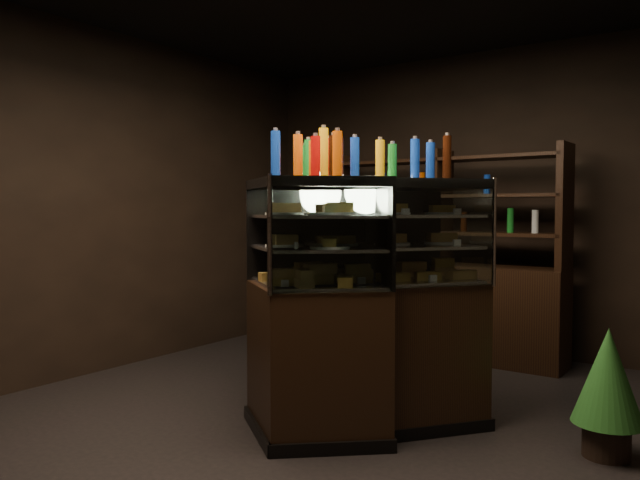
% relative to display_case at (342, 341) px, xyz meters
% --- Properties ---
extents(ground, '(5.00, 5.00, 0.00)m').
position_rel_display_case_xyz_m(ground, '(0.07, 0.08, -0.54)').
color(ground, black).
rests_on(ground, ground).
extents(room_shell, '(5.02, 5.02, 3.01)m').
position_rel_display_case_xyz_m(room_shell, '(0.07, 0.08, 1.40)').
color(room_shell, black).
rests_on(room_shell, ground).
extents(display_case, '(1.89, 1.64, 1.63)m').
position_rel_display_case_xyz_m(display_case, '(0.00, 0.00, 0.00)').
color(display_case, black).
rests_on(display_case, ground).
extents(food_display, '(1.38, 1.15, 0.49)m').
position_rel_display_case_xyz_m(food_display, '(0.00, -0.01, 0.68)').
color(food_display, gold).
rests_on(food_display, display_case).
extents(bottles_top, '(1.20, 1.02, 0.30)m').
position_rel_display_case_xyz_m(bottles_top, '(-0.00, 0.00, 1.22)').
color(bottles_top, '#0F38B2').
rests_on(bottles_top, display_case).
extents(potted_conifer, '(0.40, 0.40, 0.85)m').
position_rel_display_case_xyz_m(potted_conifer, '(1.60, 0.32, -0.05)').
color(potted_conifer, black).
rests_on(potted_conifer, ground).
extents(back_shelving, '(2.35, 0.48, 2.00)m').
position_rel_display_case_xyz_m(back_shelving, '(-0.20, 2.13, 0.07)').
color(back_shelving, black).
rests_on(back_shelving, ground).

